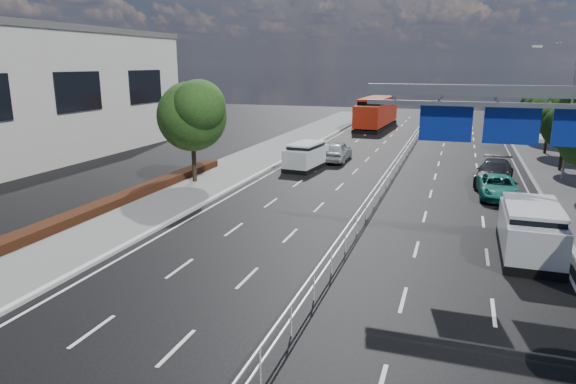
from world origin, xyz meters
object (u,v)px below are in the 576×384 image
(red_bus, at_px, (376,112))
(silver_minivan, at_px, (530,231))
(near_car_dark, at_px, (376,117))
(parked_car_dark, at_px, (494,172))
(overhead_gantry, at_px, (534,119))
(near_car_silver, at_px, (337,151))
(white_minivan, at_px, (306,156))
(parked_car_teal, at_px, (498,187))

(red_bus, relative_size, silver_minivan, 2.41)
(near_car_dark, bearing_deg, parked_car_dark, 108.30)
(near_car_dark, height_order, parked_car_dark, near_car_dark)
(overhead_gantry, height_order, near_car_silver, overhead_gantry)
(overhead_gantry, xyz_separation_m, near_car_silver, (-11.77, 18.56, -4.80))
(white_minivan, distance_m, parked_car_dark, 13.00)
(white_minivan, height_order, silver_minivan, silver_minivan)
(red_bus, height_order, silver_minivan, red_bus)
(near_car_dark, height_order, parked_car_teal, near_car_dark)
(silver_minivan, bearing_deg, red_bus, 107.68)
(white_minivan, bearing_deg, parked_car_dark, 2.65)
(near_car_silver, distance_m, near_car_dark, 28.49)
(overhead_gantry, distance_m, parked_car_teal, 11.40)
(overhead_gantry, bearing_deg, parked_car_dark, 90.99)
(overhead_gantry, bearing_deg, near_car_silver, 122.39)
(red_bus, distance_m, near_car_silver, 22.67)
(overhead_gantry, bearing_deg, parked_car_teal, 91.34)
(silver_minivan, bearing_deg, near_car_dark, 106.70)
(parked_car_dark, bearing_deg, white_minivan, -176.27)
(overhead_gantry, height_order, silver_minivan, overhead_gantry)
(red_bus, height_order, near_car_dark, red_bus)
(near_car_silver, xyz_separation_m, parked_car_dark, (11.53, -4.64, -0.04))
(near_car_silver, height_order, parked_car_dark, near_car_silver)
(white_minivan, relative_size, parked_car_teal, 1.02)
(near_car_dark, bearing_deg, white_minivan, 86.91)
(silver_minivan, bearing_deg, parked_car_teal, 94.32)
(red_bus, xyz_separation_m, near_car_silver, (0.47, -22.63, -1.11))
(white_minivan, distance_m, near_car_dark, 32.24)
(white_minivan, relative_size, near_car_silver, 0.99)
(white_minivan, distance_m, parked_car_teal, 13.73)
(parked_car_dark, bearing_deg, parked_car_teal, -82.52)
(red_bus, bearing_deg, parked_car_teal, -65.90)
(near_car_silver, relative_size, near_car_dark, 1.01)
(near_car_silver, xyz_separation_m, silver_minivan, (12.20, -17.84, 0.25))
(near_car_dark, xyz_separation_m, parked_car_teal, (12.97, -36.75, -0.13))
(silver_minivan, relative_size, parked_car_dark, 0.98)
(overhead_gantry, height_order, parked_car_teal, overhead_gantry)
(overhead_gantry, bearing_deg, near_car_dark, 105.69)
(overhead_gantry, xyz_separation_m, parked_car_teal, (-0.24, 10.26, -4.97))
(white_minivan, height_order, near_car_silver, white_minivan)
(near_car_silver, bearing_deg, parked_car_dark, 157.59)
(red_bus, relative_size, near_car_silver, 2.63)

